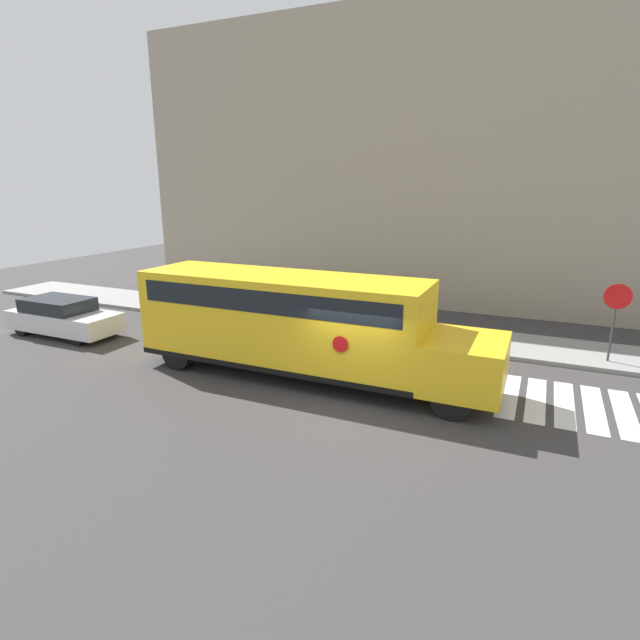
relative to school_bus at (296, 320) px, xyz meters
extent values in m
plane|color=#3A3838|center=(2.26, -0.93, -1.76)|extent=(60.00, 60.00, 0.00)
cube|color=gray|center=(2.26, 5.57, -1.68)|extent=(44.00, 3.00, 0.15)
cube|color=#9E937F|center=(2.26, 12.07, 4.95)|extent=(32.00, 4.00, 13.41)
cube|color=white|center=(6.06, 1.07, -1.75)|extent=(0.50, 3.20, 0.01)
cube|color=white|center=(6.76, 1.07, -1.75)|extent=(0.50, 3.20, 0.01)
cube|color=white|center=(7.46, 1.07, -1.75)|extent=(0.50, 3.20, 0.01)
cube|color=white|center=(8.16, 1.07, -1.75)|extent=(0.50, 3.20, 0.01)
cube|color=white|center=(8.86, 1.07, -1.75)|extent=(0.50, 3.20, 0.01)
cube|color=yellow|center=(-0.47, 0.00, 0.00)|extent=(8.78, 2.50, 2.62)
cube|color=yellow|center=(4.95, 0.00, -0.64)|extent=(2.06, 2.50, 1.34)
cube|color=black|center=(-0.47, 0.00, -1.23)|extent=(8.78, 2.54, 0.16)
cube|color=black|center=(-0.47, 0.00, 0.76)|extent=(8.08, 2.53, 0.64)
cylinder|color=red|center=(1.95, -1.29, -0.13)|extent=(0.44, 0.02, 0.44)
cylinder|color=black|center=(4.85, 1.08, -1.26)|extent=(1.00, 0.30, 1.00)
cylinder|color=black|center=(4.85, -1.08, -1.26)|extent=(1.00, 0.30, 1.00)
cylinder|color=black|center=(-3.66, 1.08, -1.26)|extent=(1.00, 0.30, 1.00)
cylinder|color=black|center=(-3.66, -1.08, -1.26)|extent=(1.00, 0.30, 1.00)
cube|color=silver|center=(-10.07, 0.08, -1.18)|extent=(4.51, 1.75, 0.72)
cube|color=#1E2328|center=(-10.34, 0.08, -0.57)|extent=(2.53, 1.61, 0.50)
cylinder|color=black|center=(-8.58, 0.83, -1.44)|extent=(0.64, 0.22, 0.64)
cylinder|color=black|center=(-8.58, -0.68, -1.44)|extent=(0.64, 0.22, 0.64)
cylinder|color=black|center=(-11.56, 0.83, -1.44)|extent=(0.64, 0.22, 0.64)
cylinder|color=black|center=(-11.56, -0.68, -1.44)|extent=(0.64, 0.22, 0.64)
cylinder|color=#38383A|center=(8.78, 4.89, -0.59)|extent=(0.07, 0.07, 2.33)
cylinder|color=red|center=(8.78, 4.85, 0.53)|extent=(0.80, 0.03, 0.80)
camera|label=1|loc=(6.55, -12.78, 3.91)|focal=28.00mm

